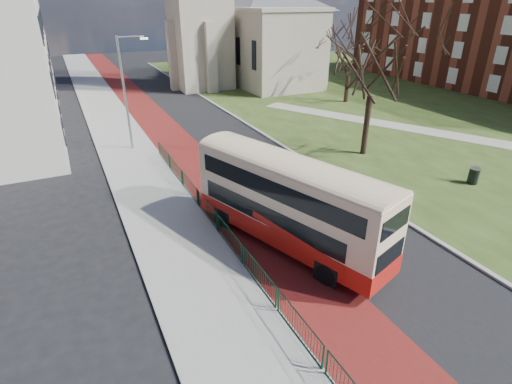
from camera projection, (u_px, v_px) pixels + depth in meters
ground at (313, 261)px, 17.54m from camera, size 160.00×160.00×0.00m
road_carriageway at (200, 132)px, 34.30m from camera, size 9.00×120.00×0.01m
bus_lane at (169, 136)px, 33.24m from camera, size 3.40×120.00×0.01m
pavement_west at (122, 142)px, 31.73m from camera, size 4.00×120.00×0.12m
kerb_west at (147, 139)px, 32.51m from camera, size 0.25×120.00×0.13m
kerb_east at (239, 119)px, 37.69m from camera, size 0.25×80.00×0.13m
grass_green at (399, 99)px, 45.50m from camera, size 40.00×80.00×0.04m
footpath at (448, 135)px, 33.43m from camera, size 18.84×32.82×0.03m
pedestrian_railing at (217, 223)px, 19.38m from camera, size 0.07×24.00×1.12m
brick_terrace at (512, 32)px, 46.40m from camera, size 10.30×44.30×13.50m
streetlamp at (126, 88)px, 28.38m from camera, size 2.13×0.18×8.00m
bus at (289, 199)px, 17.67m from camera, size 5.39×10.14×4.15m
winter_tree_near at (376, 45)px, 26.21m from camera, size 9.76×9.76×10.88m
winter_tree_far at (351, 50)px, 41.81m from camera, size 5.57×5.57×7.79m
litter_bin at (474, 175)px, 24.52m from camera, size 0.79×0.79×1.04m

